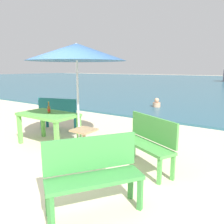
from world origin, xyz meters
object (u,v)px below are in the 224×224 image
beer_bottle_amber (49,109)px  swimmer_person (157,103)px  bench_teal_center (59,112)px  bench_green_left (93,170)px  patio_umbrella (77,52)px  picnic_table_green (48,118)px  bench_green_right (148,140)px  side_table_wood (84,138)px

beer_bottle_amber → swimmer_person: 5.95m
bench_teal_center → bench_green_left: bearing=-36.6°
patio_umbrella → bench_teal_center: (-1.50, 0.80, -1.58)m
picnic_table_green → bench_green_left: size_ratio=1.18×
picnic_table_green → beer_bottle_amber: 0.21m
patio_umbrella → bench_green_right: 2.34m
beer_bottle_amber → bench_green_left: 2.85m
side_table_wood → picnic_table_green: bearing=-179.2°
bench_green_right → swimmer_person: bearing=111.8°
picnic_table_green → swimmer_person: bearing=88.5°
picnic_table_green → bench_teal_center: size_ratio=1.12×
picnic_table_green → bench_green_left: bearing=-29.2°
bench_green_right → side_table_wood: bearing=-175.2°
patio_umbrella → bench_green_right: patio_umbrella is taller
beer_bottle_amber → bench_teal_center: 1.25m
bench_green_left → bench_green_right: (0.04, 1.50, 0.00)m
bench_teal_center → beer_bottle_amber: bearing=-52.9°
side_table_wood → swimmer_person: bearing=98.8°
bench_teal_center → swimmer_person: bench_teal_center is taller
bench_green_left → swimmer_person: size_ratio=2.90×
patio_umbrella → swimmer_person: 6.08m
picnic_table_green → beer_bottle_amber: size_ratio=5.28×
bench_green_left → bench_green_right: same height
beer_bottle_amber → swimmer_person: bearing=88.3°
beer_bottle_amber → side_table_wood: (1.09, -0.03, -0.50)m
beer_bottle_amber → bench_green_left: size_ratio=0.22×
picnic_table_green → side_table_wood: size_ratio=2.59×
patio_umbrella → bench_green_right: size_ratio=1.86×
bench_green_left → swimmer_person: 7.68m
bench_green_right → swimmer_person: 6.28m
patio_umbrella → beer_bottle_amber: bearing=-167.7°
patio_umbrella → bench_teal_center: size_ratio=1.84×
swimmer_person → bench_green_left: bearing=-72.6°
patio_umbrella → side_table_wood: 1.80m
patio_umbrella → side_table_wood: patio_umbrella is taller
patio_umbrella → bench_teal_center: patio_umbrella is taller
bench_green_left → side_table_wood: bearing=134.8°
beer_bottle_amber → bench_green_right: size_ratio=0.21×
picnic_table_green → bench_green_right: size_ratio=1.13×
picnic_table_green → patio_umbrella: 1.66m
picnic_table_green → side_table_wood: (1.08, 0.02, -0.30)m
beer_bottle_amber → bench_green_right: bearing=2.2°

